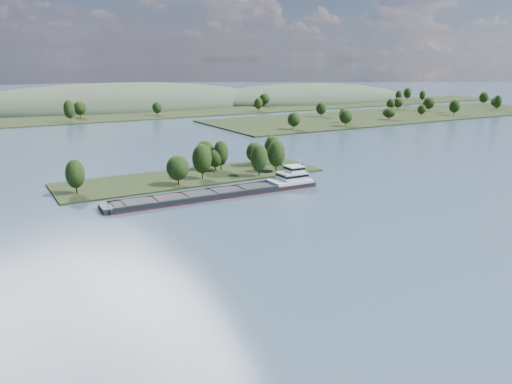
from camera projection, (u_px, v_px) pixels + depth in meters
ground at (277, 220)px, 138.38m from camera, size 1800.00×1800.00×0.00m
tree_island at (208, 166)px, 189.56m from camera, size 100.00×30.66×14.17m
right_bank at (402, 114)px, 400.16m from camera, size 320.00×90.00×14.95m
back_shoreline at (89, 118)px, 376.82m from camera, size 900.00×60.00×16.79m
hill_east at (307, 100)px, 556.89m from camera, size 260.00×140.00×36.00m
hill_west at (121, 106)px, 485.78m from camera, size 320.00×160.00×44.00m
cargo_barge at (230, 191)px, 164.68m from camera, size 73.45×10.94×9.90m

